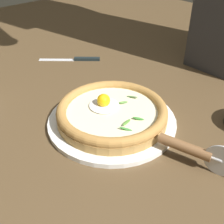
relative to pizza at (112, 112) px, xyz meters
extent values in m
cube|color=brown|center=(-0.05, -0.02, -0.05)|extent=(2.40, 2.40, 0.03)
cylinder|color=white|center=(0.00, 0.00, -0.03)|extent=(0.31, 0.31, 0.01)
cylinder|color=#AF8446|center=(0.00, 0.00, -0.01)|extent=(0.27, 0.27, 0.02)
torus|color=#B17E3E|center=(0.00, 0.00, 0.01)|extent=(0.27, 0.27, 0.02)
cylinder|color=#F1E7BD|center=(0.00, 0.00, 0.00)|extent=(0.22, 0.22, 0.00)
ellipsoid|color=white|center=(-0.03, 0.00, 0.01)|extent=(0.08, 0.07, 0.01)
sphere|color=yellow|center=(-0.03, 0.00, 0.02)|extent=(0.03, 0.03, 0.03)
ellipsoid|color=#5C9742|center=(0.00, 0.04, 0.01)|extent=(0.02, 0.03, 0.01)
ellipsoid|color=#408F3B|center=(0.08, -0.03, 0.01)|extent=(0.03, 0.02, 0.01)
ellipsoid|color=#537F46|center=(-0.01, 0.08, 0.01)|extent=(0.03, 0.02, 0.01)
ellipsoid|color=#568E37|center=(0.06, -0.01, 0.01)|extent=(0.02, 0.03, 0.01)
ellipsoid|color=#3D8F33|center=(0.07, 0.02, 0.01)|extent=(0.03, 0.02, 0.01)
cylinder|color=silver|center=(0.27, 0.04, 0.00)|extent=(0.07, 0.02, 0.07)
cylinder|color=silver|center=(0.26, 0.04, 0.00)|extent=(0.02, 0.01, 0.01)
cylinder|color=brown|center=(0.20, 0.02, 0.00)|extent=(0.11, 0.05, 0.02)
cube|color=silver|center=(-0.41, 0.11, -0.03)|extent=(0.10, 0.10, 0.00)
cube|color=black|center=(-0.34, 0.19, -0.03)|extent=(0.07, 0.08, 0.01)
camera|label=1|loc=(0.41, -0.38, 0.38)|focal=44.88mm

